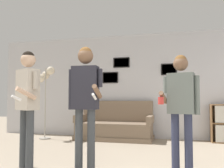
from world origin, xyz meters
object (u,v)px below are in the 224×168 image
at_px(person_player_foreground_center, 85,93).
at_px(person_watcher_holding_cup, 181,100).
at_px(floor_lamp, 46,81).
at_px(person_player_foreground_left, 27,95).
at_px(couch, 115,127).
at_px(bottle_on_floor, 79,139).

bearing_deg(person_player_foreground_center, person_watcher_holding_cup, 13.16).
xyz_separation_m(floor_lamp, person_player_foreground_center, (1.98, -2.38, -0.38)).
bearing_deg(person_player_foreground_left, person_player_foreground_center, 4.23).
relative_size(floor_lamp, person_player_foreground_left, 1.06).
height_order(couch, floor_lamp, floor_lamp).
bearing_deg(bottle_on_floor, couch, 41.39).
bearing_deg(person_player_foreground_center, couch, 95.27).
xyz_separation_m(person_player_foreground_center, bottle_on_floor, (-0.95, 2.14, -1.00)).
distance_m(person_player_foreground_left, person_player_foreground_center, 0.89).
bearing_deg(person_player_foreground_left, bottle_on_floor, 91.74).
bearing_deg(floor_lamp, couch, 12.29).
distance_m(floor_lamp, person_watcher_holding_cup, 3.91).
relative_size(couch, floor_lamp, 1.04).
bearing_deg(person_player_foreground_left, person_watcher_holding_cup, 9.61).
distance_m(couch, person_player_foreground_left, 2.99).
height_order(person_player_foreground_left, person_watcher_holding_cup, person_player_foreground_left).
distance_m(couch, floor_lamp, 2.11).
height_order(couch, person_watcher_holding_cup, person_watcher_holding_cup).
height_order(floor_lamp, person_player_foreground_center, floor_lamp).
bearing_deg(bottle_on_floor, person_watcher_holding_cup, -39.00).
bearing_deg(person_watcher_holding_cup, bottle_on_floor, 141.00).
xyz_separation_m(couch, person_watcher_holding_cup, (1.56, -2.45, 0.69)).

